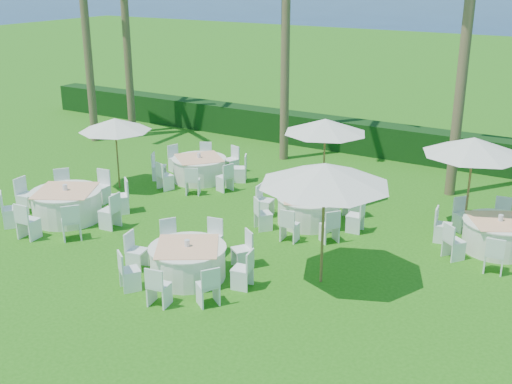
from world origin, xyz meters
The scene contains 14 objects.
ground centered at (0.00, 0.00, 0.00)m, with size 120.00×120.00×0.00m, color #216210.
hedge centered at (0.00, 12.00, 0.60)m, with size 34.00×1.00×1.20m, color black.
banquet_table_a centered at (-5.63, 1.11, 0.46)m, with size 3.51×3.51×1.05m.
banquet_table_b centered at (-0.47, -0.04, 0.42)m, with size 3.17×3.17×0.96m.
banquet_table_d centered at (-4.45, 5.91, 0.42)m, with size 3.15×3.15×0.97m.
banquet_table_e centered at (0.43, 4.41, 0.42)m, with size 3.16×3.16×0.95m.
banquet_table_f centered at (5.38, 5.29, 0.42)m, with size 3.20×3.20×0.96m.
umbrella_a centered at (-6.25, 3.94, 2.12)m, with size 2.30×2.30×2.32m.
umbrella_b centered at (2.27, 1.37, 2.61)m, with size 2.96×2.96×2.86m.
umbrella_c centered at (-0.17, 6.60, 2.29)m, with size 2.57×2.57×2.51m.
umbrella_d centered at (4.36, 6.00, 2.44)m, with size 2.65×2.65×2.68m.
palm_b centered at (-3.26, 9.66, 5.45)m, with size 4.39×4.20×9.96m.
palm_c centered at (3.18, 8.92, 5.70)m, with size 4.40×4.10×10.46m.
palm_f centered at (-11.26, 7.94, 4.70)m, with size 4.26×4.36×8.50m.
Camera 1 is at (7.84, -10.76, 6.91)m, focal length 45.00 mm.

